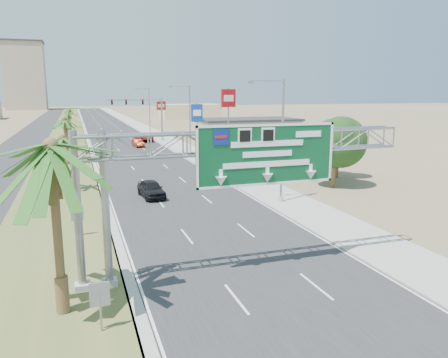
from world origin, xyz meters
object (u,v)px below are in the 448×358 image
at_px(palm_near, 51,147).
at_px(car_right_lane, 144,137).
at_px(pole_sign_blue, 197,114).
at_px(store_building, 247,131).
at_px(sign_gantry, 234,154).
at_px(signal_mast, 151,115).
at_px(pole_sign_red_far, 161,108).
at_px(car_far, 102,136).
at_px(car_mid_lane, 138,143).
at_px(car_left_lane, 151,189).
at_px(pole_sign_red_near, 228,103).

height_order(palm_near, car_right_lane, palm_near).
bearing_deg(pole_sign_blue, store_building, 13.54).
distance_m(palm_near, store_building, 66.04).
bearing_deg(pole_sign_blue, sign_gantry, -103.38).
xyz_separation_m(palm_near, car_right_lane, (12.89, 63.74, -6.13)).
bearing_deg(sign_gantry, store_building, 67.64).
bearing_deg(signal_mast, pole_sign_blue, -52.38).
height_order(sign_gantry, pole_sign_red_far, sign_gantry).
bearing_deg(sign_gantry, car_far, 92.07).
relative_size(store_building, car_far, 3.69).
bearing_deg(car_far, car_mid_lane, -68.43).
bearing_deg(car_left_lane, pole_sign_red_near, 49.38).
relative_size(signal_mast, store_building, 0.57).
distance_m(palm_near, pole_sign_blue, 59.34).
xyz_separation_m(sign_gantry, pole_sign_blue, (12.75, 53.59, -0.77)).
distance_m(car_left_lane, pole_sign_red_far, 56.13).
bearing_deg(store_building, car_right_lane, 162.58).
xyz_separation_m(pole_sign_red_near, pole_sign_blue, (0.11, 16.68, -2.34)).
xyz_separation_m(car_left_lane, pole_sign_blue, (14.05, 36.25, 4.54)).
bearing_deg(car_left_lane, signal_mast, 75.27).
relative_size(sign_gantry, car_far, 3.43).
height_order(palm_near, car_far, palm_near).
distance_m(car_left_lane, pole_sign_red_near, 24.99).
xyz_separation_m(palm_near, pole_sign_red_near, (20.78, 38.84, 0.70)).
xyz_separation_m(sign_gantry, car_right_lane, (4.75, 61.82, -5.26)).
bearing_deg(pole_sign_blue, signal_mast, 127.62).
height_order(car_far, pole_sign_red_near, pole_sign_red_near).
height_order(pole_sign_red_near, pole_sign_blue, pole_sign_red_near).
distance_m(pole_sign_red_near, pole_sign_blue, 16.84).
bearing_deg(pole_sign_red_far, car_left_lane, -101.73).
xyz_separation_m(car_left_lane, car_right_lane, (6.06, 44.48, 0.05)).
relative_size(signal_mast, car_far, 2.11).
bearing_deg(signal_mast, car_mid_lane, -114.51).
bearing_deg(car_far, store_building, -23.51).
height_order(sign_gantry, car_right_lane, sign_gantry).
relative_size(palm_near, signal_mast, 0.81).
relative_size(palm_near, pole_sign_red_near, 0.87).
height_order(signal_mast, pole_sign_red_near, pole_sign_red_near).
bearing_deg(pole_sign_blue, pole_sign_red_near, -90.39).
xyz_separation_m(signal_mast, car_left_lane, (-7.54, -44.71, -4.10)).
bearing_deg(pole_sign_red_near, pole_sign_red_far, 94.19).
height_order(sign_gantry, car_far, sign_gantry).
distance_m(signal_mast, car_right_lane, 4.32).
relative_size(store_building, pole_sign_blue, 2.48).
relative_size(car_mid_lane, car_right_lane, 0.68).
relative_size(car_far, pole_sign_red_far, 0.66).
relative_size(sign_gantry, pole_sign_blue, 2.31).
height_order(sign_gantry, signal_mast, signal_mast).
height_order(car_left_lane, pole_sign_red_far, pole_sign_red_far).
bearing_deg(car_right_lane, pole_sign_red_near, -77.83).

